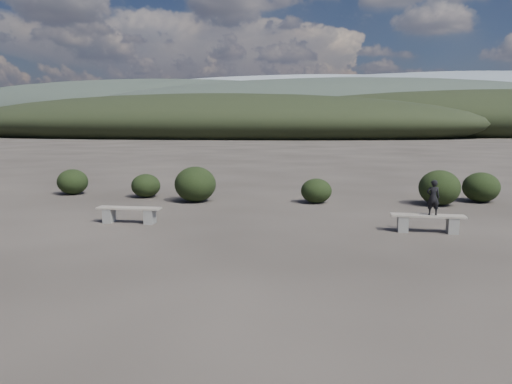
# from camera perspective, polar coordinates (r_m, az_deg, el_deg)

# --- Properties ---
(ground) EXTENTS (1200.00, 1200.00, 0.00)m
(ground) POSITION_cam_1_polar(r_m,az_deg,el_deg) (10.00, -2.62, -9.02)
(ground) COLOR #2F2924
(ground) RESTS_ON ground
(bench_left) EXTENTS (1.89, 0.42, 0.47)m
(bench_left) POSITION_cam_1_polar(r_m,az_deg,el_deg) (15.04, -14.29, -2.39)
(bench_left) COLOR slate
(bench_left) RESTS_ON ground
(bench_right) EXTENTS (1.92, 0.41, 0.48)m
(bench_right) POSITION_cam_1_polar(r_m,az_deg,el_deg) (14.10, 19.02, -3.23)
(bench_right) COLOR slate
(bench_right) RESTS_ON ground
(seated_person) EXTENTS (0.36, 0.24, 0.94)m
(seated_person) POSITION_cam_1_polar(r_m,az_deg,el_deg) (14.01, 19.58, -0.59)
(seated_person) COLOR black
(seated_person) RESTS_ON bench_right
(shrub_a) EXTENTS (1.13, 1.13, 0.92)m
(shrub_a) POSITION_cam_1_polar(r_m,az_deg,el_deg) (20.04, -12.48, 0.71)
(shrub_a) COLOR black
(shrub_a) RESTS_ON ground
(shrub_b) EXTENTS (1.53, 1.53, 1.31)m
(shrub_b) POSITION_cam_1_polar(r_m,az_deg,el_deg) (18.59, -6.95, 0.89)
(shrub_b) COLOR black
(shrub_b) RESTS_ON ground
(shrub_c) EXTENTS (1.13, 1.13, 0.90)m
(shrub_c) POSITION_cam_1_polar(r_m,az_deg,el_deg) (18.31, 6.90, 0.13)
(shrub_c) COLOR black
(shrub_c) RESTS_ON ground
(shrub_d) EXTENTS (1.44, 1.44, 1.26)m
(shrub_d) POSITION_cam_1_polar(r_m,az_deg,el_deg) (18.82, 20.23, 0.46)
(shrub_d) COLOR black
(shrub_d) RESTS_ON ground
(shrub_e) EXTENTS (1.33, 1.33, 1.11)m
(shrub_e) POSITION_cam_1_polar(r_m,az_deg,el_deg) (20.18, 24.34, 0.50)
(shrub_e) COLOR black
(shrub_e) RESTS_ON ground
(shrub_f) EXTENTS (1.23, 1.23, 1.04)m
(shrub_f) POSITION_cam_1_polar(r_m,az_deg,el_deg) (21.71, -20.22, 1.10)
(shrub_f) COLOR black
(shrub_f) RESTS_ON ground
(mountain_ridges) EXTENTS (500.00, 400.00, 56.00)m
(mountain_ridges) POSITION_cam_1_polar(r_m,az_deg,el_deg) (348.64, 7.92, 9.16)
(mountain_ridges) COLOR black
(mountain_ridges) RESTS_ON ground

